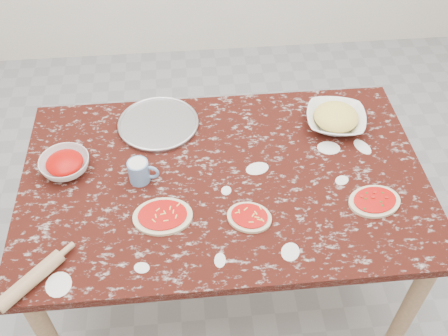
% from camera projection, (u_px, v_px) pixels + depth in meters
% --- Properties ---
extents(ground, '(4.00, 4.00, 0.00)m').
position_uv_depth(ground, '(224.00, 277.00, 2.58)').
color(ground, gray).
extents(worktable, '(1.60, 1.00, 0.75)m').
position_uv_depth(worktable, '(224.00, 190.00, 2.09)').
color(worktable, black).
rests_on(worktable, ground).
extents(pizza_tray, '(0.39, 0.39, 0.01)m').
position_uv_depth(pizza_tray, '(158.00, 124.00, 2.23)').
color(pizza_tray, '#B2B2B7').
rests_on(pizza_tray, worktable).
extents(sauce_bowl, '(0.25, 0.25, 0.06)m').
position_uv_depth(sauce_bowl, '(65.00, 165.00, 2.03)').
color(sauce_bowl, white).
rests_on(sauce_bowl, worktable).
extents(cheese_bowl, '(0.30, 0.30, 0.06)m').
position_uv_depth(cheese_bowl, '(335.00, 120.00, 2.21)').
color(cheese_bowl, white).
rests_on(cheese_bowl, worktable).
extents(flour_mug, '(0.12, 0.08, 0.09)m').
position_uv_depth(flour_mug, '(140.00, 171.00, 1.98)').
color(flour_mug, '#648DC0').
rests_on(flour_mug, worktable).
extents(pizza_left, '(0.22, 0.17, 0.02)m').
position_uv_depth(pizza_left, '(163.00, 216.00, 1.88)').
color(pizza_left, beige).
rests_on(pizza_left, worktable).
extents(pizza_mid, '(0.21, 0.19, 0.02)m').
position_uv_depth(pizza_mid, '(249.00, 217.00, 1.88)').
color(pizza_mid, beige).
rests_on(pizza_mid, worktable).
extents(pizza_right, '(0.22, 0.18, 0.02)m').
position_uv_depth(pizza_right, '(374.00, 201.00, 1.93)').
color(pizza_right, beige).
rests_on(pizza_right, worktable).
extents(rolling_pin, '(0.21, 0.22, 0.05)m').
position_uv_depth(rolling_pin, '(30.00, 280.00, 1.68)').
color(rolling_pin, tan).
rests_on(rolling_pin, worktable).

